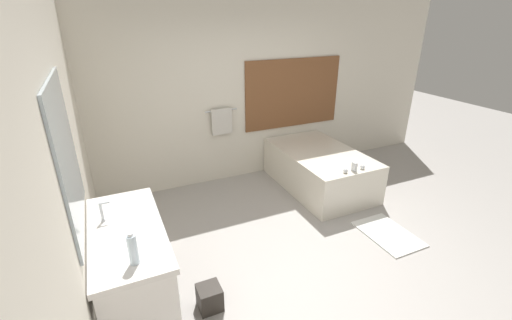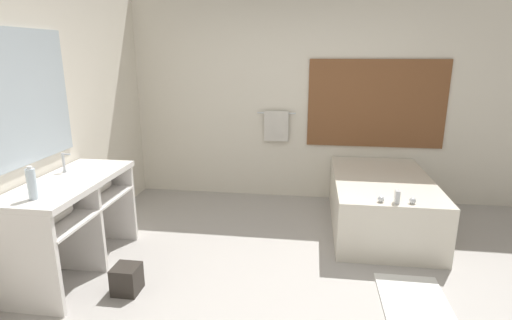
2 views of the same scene
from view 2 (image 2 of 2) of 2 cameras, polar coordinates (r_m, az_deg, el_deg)
ground_plane at (r=3.57m, az=4.44°, el=-17.44°), size 16.00×16.00×0.00m
wall_back_with_blinds at (r=5.27m, az=6.70°, el=8.83°), size 7.40×0.13×2.70m
wall_left_with_mirror at (r=3.88m, az=-30.18°, el=4.69°), size 0.08×7.40×2.70m
vanity_counter at (r=3.88m, az=-24.55°, el=-5.79°), size 0.59×1.32×0.86m
sink_faucet at (r=4.01m, az=-25.74°, el=-0.38°), size 0.09×0.04×0.18m
bathtub at (r=4.69m, az=17.40°, el=-5.48°), size 1.04×1.73×0.71m
water_bottle_1 at (r=3.38m, az=-29.37°, el=-2.96°), size 0.07×0.07×0.26m
waste_bin at (r=3.59m, az=-17.97°, el=-15.88°), size 0.21×0.21×0.23m
bath_mat at (r=3.59m, az=21.71°, el=-18.33°), size 0.52×0.77×0.02m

